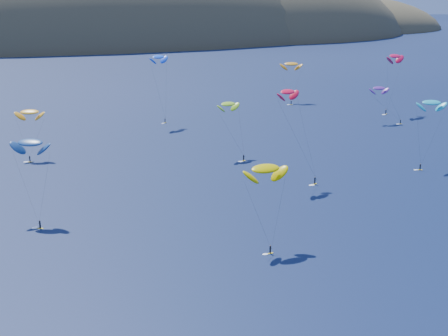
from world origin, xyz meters
name	(u,v)px	position (x,y,z in m)	size (l,w,h in m)	color
island	(113,48)	(39.40, 562.36, -10.74)	(730.00, 300.00, 210.00)	#3D3526
kitesurfer_1	(30,112)	(-53.46, 140.33, 14.15)	(9.66, 10.81, 16.65)	yellow
kitesurfer_2	(265,169)	(-9.68, 54.50, 16.13)	(10.04, 9.48, 18.86)	yellow
kitesurfer_3	(228,104)	(5.86, 122.58, 16.18)	(8.60, 12.73, 18.43)	yellow
kitesurfer_4	(158,57)	(-3.93, 175.41, 25.34)	(9.55, 8.16, 27.83)	yellow
kitesurfer_5	(432,103)	(58.80, 92.19, 18.89)	(10.84, 8.16, 21.35)	yellow
kitesurfer_6	(379,88)	(77.26, 148.88, 13.13)	(10.80, 9.74, 15.38)	yellow
kitesurfer_8	(395,56)	(93.36, 163.70, 23.26)	(11.84, 9.23, 26.15)	yellow
kitesurfer_9	(288,92)	(12.61, 92.98, 24.52)	(10.62, 11.32, 26.80)	yellow
kitesurfer_10	(30,143)	(-55.07, 86.77, 17.59)	(10.25, 14.47, 20.22)	yellow
kitesurfer_11	(291,64)	(63.36, 200.28, 16.83)	(10.65, 14.07, 19.56)	yellow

